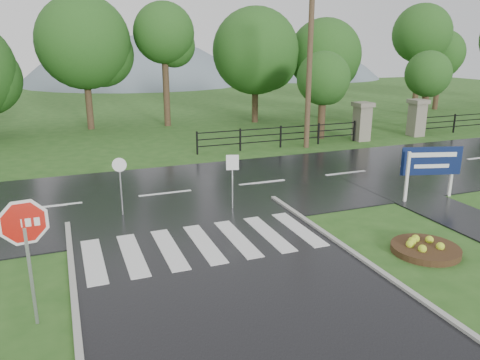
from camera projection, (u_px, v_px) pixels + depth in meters
name	position (u px, v px, depth m)	size (l,w,h in m)	color
ground	(283.00, 349.00, 8.73)	(120.00, 120.00, 0.00)	#29541C
main_road	(165.00, 194.00, 17.68)	(90.00, 8.00, 0.04)	black
walkway	(462.00, 218.00, 15.26)	(2.20, 11.00, 0.04)	black
crosswalk	(204.00, 243.00, 13.18)	(6.50, 2.80, 0.02)	silver
pillar_west	(362.00, 121.00, 27.24)	(1.00, 1.00, 2.24)	gray
pillar_east	(417.00, 117.00, 28.63)	(1.00, 1.00, 2.24)	gray
fence_west	(281.00, 134.00, 25.54)	(9.58, 0.08, 1.20)	black
hills	(115.00, 185.00, 72.46)	(102.00, 48.00, 48.00)	slate
treeline	(134.00, 131.00, 30.55)	(83.20, 5.20, 10.00)	#1C4A17
stop_sign	(25.00, 234.00, 8.98)	(1.25, 0.18, 2.82)	#939399
estate_billboard	(431.00, 164.00, 16.77)	(2.17, 0.67, 1.96)	silver
flower_bed	(426.00, 248.00, 12.72)	(1.84, 1.84, 0.37)	#332111
reg_sign_small	(232.00, 170.00, 15.74)	(0.41, 0.14, 1.92)	#939399
reg_sign_round	(120.00, 179.00, 15.12)	(0.45, 0.11, 1.98)	#939399
utility_pole_east	(309.00, 65.00, 24.53)	(1.54, 0.29, 8.65)	#473523
entrance_tree_left	(323.00, 79.00, 27.29)	(3.12, 3.12, 5.11)	#3D2B1C
entrance_tree_right	(428.00, 74.00, 29.95)	(2.92, 2.92, 5.10)	#3D2B1C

